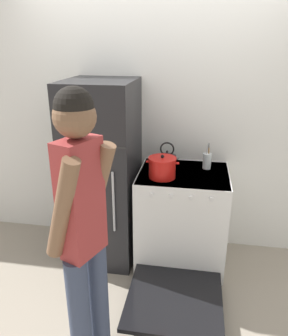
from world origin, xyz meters
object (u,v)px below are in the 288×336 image
object	(u,v)px
refrigerator	(103,174)
utensil_jar	(207,160)
dutch_oven_pot	(162,167)
person	(83,230)
stove_range	(181,220)
tea_kettle	(167,159)

from	to	relation	value
refrigerator	utensil_jar	size ratio (longest dim) A/B	6.98
refrigerator	dutch_oven_pot	distance (m)	0.59
utensil_jar	person	size ratio (longest dim) A/B	0.13
utensil_jar	person	xyz separation A→B (m)	(-0.68, -1.37, 0.05)
refrigerator	utensil_jar	bearing A→B (deg)	8.86
refrigerator	person	distance (m)	1.26
stove_range	person	size ratio (longest dim) A/B	0.78
utensil_jar	refrigerator	bearing A→B (deg)	-171.14
stove_range	dutch_oven_pot	size ratio (longest dim) A/B	4.97
tea_kettle	utensil_jar	size ratio (longest dim) A/B	0.97
tea_kettle	person	size ratio (longest dim) A/B	0.13
dutch_oven_pot	tea_kettle	distance (m)	0.27
dutch_oven_pot	tea_kettle	size ratio (longest dim) A/B	1.20
refrigerator	tea_kettle	world-z (taller)	refrigerator
person	stove_range	bearing A→B (deg)	-0.62
stove_range	utensil_jar	distance (m)	0.59
refrigerator	tea_kettle	xyz separation A→B (m)	(0.57, 0.14, 0.13)
refrigerator	utensil_jar	xyz separation A→B (m)	(0.93, 0.15, 0.13)
dutch_oven_pot	person	bearing A→B (deg)	-105.62
dutch_oven_pot	stove_range	bearing A→B (deg)	28.47
dutch_oven_pot	tea_kettle	bearing A→B (deg)	87.07
tea_kettle	utensil_jar	xyz separation A→B (m)	(0.36, 0.01, 0.00)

